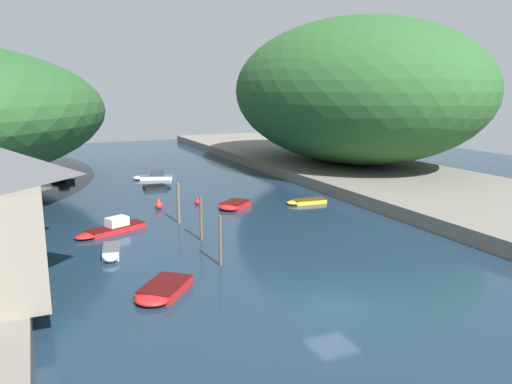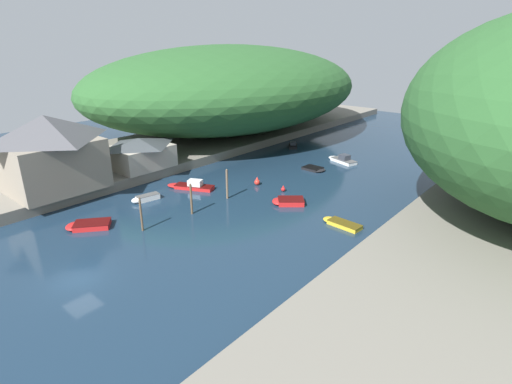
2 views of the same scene
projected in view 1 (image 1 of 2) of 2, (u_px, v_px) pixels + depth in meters
water_surface at (185, 199)px, 54.95m from camera, size 130.00×130.00×0.00m
right_bank at (381, 176)px, 65.40m from camera, size 22.00×120.00×1.35m
hillside_right at (352, 91)px, 71.43m from camera, size 31.39×43.95×20.43m
boat_yellow_tender at (153, 176)px, 66.99m from camera, size 5.58×3.38×1.32m
boat_far_right_bank at (161, 291)px, 29.38m from camera, size 4.40×4.72×0.58m
boat_far_upstream at (61, 180)px, 64.86m from camera, size 3.20×3.60×1.04m
boat_navy_launch at (305, 202)px, 52.84m from camera, size 4.43×1.81×0.45m
boat_small_dinghy at (233, 205)px, 50.76m from camera, size 4.22×4.03×0.63m
boat_white_cruiser at (158, 187)px, 60.86m from camera, size 3.39×2.28×0.40m
boat_near_quay at (110, 229)px, 42.14m from camera, size 6.43×4.15×1.23m
boat_red_skiff at (111, 253)px, 36.04m from camera, size 1.69×3.56×0.69m
mooring_post_nearest at (220, 240)px, 34.03m from camera, size 0.21×0.21×3.63m
mooring_post_second at (201, 219)px, 39.69m from camera, size 0.25×0.25×3.57m
mooring_post_middle at (179, 203)px, 44.83m from camera, size 0.27×0.27×3.76m
channel_buoy_near at (159, 205)px, 50.44m from camera, size 0.75×0.75×1.13m
channel_buoy_far at (197, 202)px, 52.37m from camera, size 0.55×0.55×0.83m
person_on_quay at (14, 274)px, 26.44m from camera, size 0.29×0.42×1.69m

